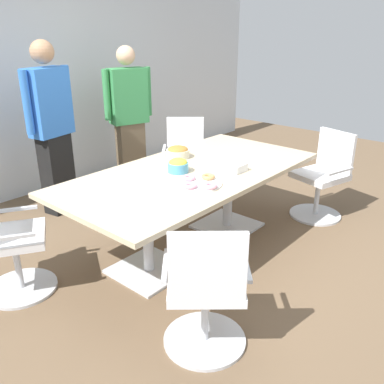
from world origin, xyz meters
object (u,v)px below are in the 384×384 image
(office_chair_1, at_px, (206,294))
(person_standing_0, at_px, (52,127))
(office_chair_3, at_px, (185,162))
(donut_platter, at_px, (200,183))
(office_chair_0, at_px, (6,245))
(snack_bowl_chips_yellow, at_px, (178,165))
(conference_table, at_px, (192,184))
(office_chair_2, at_px, (322,180))
(person_standing_1, at_px, (129,117))
(snack_bowl_pretzels, at_px, (178,152))
(napkin_pile, at_px, (235,167))

(office_chair_1, height_order, person_standing_0, person_standing_0)
(office_chair_3, bearing_deg, person_standing_0, 19.53)
(donut_platter, bearing_deg, office_chair_0, 144.58)
(snack_bowl_chips_yellow, height_order, donut_platter, snack_bowl_chips_yellow)
(conference_table, height_order, office_chair_2, office_chair_2)
(person_standing_0, height_order, person_standing_1, person_standing_0)
(person_standing_0, height_order, snack_bowl_pretzels, person_standing_0)
(person_standing_0, xyz_separation_m, snack_bowl_chips_yellow, (0.22, -1.58, -0.14))
(conference_table, xyz_separation_m, person_standing_0, (-0.33, 1.65, 0.32))
(office_chair_1, distance_m, person_standing_0, 2.69)
(conference_table, height_order, office_chair_1, office_chair_1)
(conference_table, relative_size, office_chair_0, 2.64)
(person_standing_0, bearing_deg, office_chair_1, 65.36)
(office_chair_0, distance_m, office_chair_1, 1.60)
(office_chair_3, relative_size, snack_bowl_chips_yellow, 5.06)
(office_chair_3, distance_m, person_standing_0, 1.55)
(snack_bowl_chips_yellow, bearing_deg, office_chair_1, -130.11)
(office_chair_3, distance_m, napkin_pile, 1.44)
(person_standing_0, bearing_deg, conference_table, 89.91)
(snack_bowl_pretzels, bearing_deg, conference_table, -120.09)
(office_chair_0, xyz_separation_m, office_chair_3, (2.37, 0.32, 0.00))
(person_standing_0, xyz_separation_m, person_standing_1, (1.04, -0.02, -0.05))
(office_chair_0, height_order, person_standing_1, person_standing_1)
(office_chair_2, bearing_deg, napkin_pile, 91.74)
(office_chair_1, distance_m, person_standing_1, 3.07)
(snack_bowl_pretzels, height_order, napkin_pile, snack_bowl_pretzels)
(office_chair_2, xyz_separation_m, snack_bowl_chips_yellow, (-1.54, 0.65, 0.40))
(person_standing_1, relative_size, snack_bowl_chips_yellow, 9.52)
(office_chair_1, height_order, snack_bowl_chips_yellow, office_chair_1)
(snack_bowl_chips_yellow, bearing_deg, person_standing_1, 62.41)
(snack_bowl_pretzels, xyz_separation_m, napkin_pile, (0.03, -0.64, -0.02))
(conference_table, height_order, donut_platter, donut_platter)
(snack_bowl_pretzels, distance_m, napkin_pile, 0.64)
(office_chair_0, bearing_deg, person_standing_1, 147.17)
(conference_table, bearing_deg, person_standing_1, 66.37)
(office_chair_2, bearing_deg, snack_bowl_pretzels, 68.24)
(office_chair_0, distance_m, person_standing_0, 1.62)
(snack_bowl_chips_yellow, height_order, napkin_pile, snack_bowl_chips_yellow)
(office_chair_2, relative_size, person_standing_0, 0.51)
(office_chair_3, distance_m, snack_bowl_pretzels, 1.00)
(donut_platter, bearing_deg, office_chair_1, -137.90)
(conference_table, xyz_separation_m, office_chair_1, (-0.93, -0.92, -0.22))
(person_standing_0, bearing_deg, office_chair_3, 138.72)
(person_standing_0, bearing_deg, snack_bowl_pretzels, 101.20)
(conference_table, bearing_deg, person_standing_0, 101.20)
(snack_bowl_chips_yellow, bearing_deg, office_chair_0, 158.39)
(person_standing_1, distance_m, snack_bowl_chips_yellow, 1.76)
(office_chair_2, distance_m, office_chair_3, 1.58)
(office_chair_1, height_order, person_standing_1, person_standing_1)
(conference_table, height_order, snack_bowl_pretzels, snack_bowl_pretzels)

